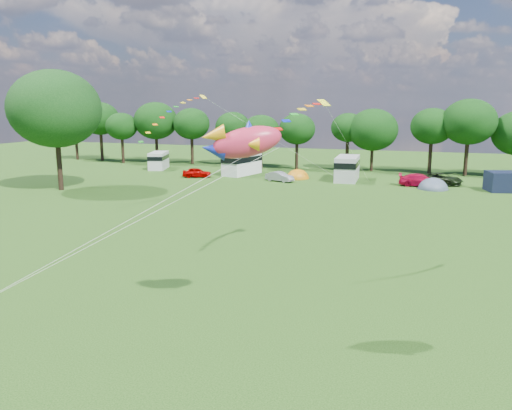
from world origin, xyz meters
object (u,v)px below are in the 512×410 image
(car_c, at_px, (421,180))
(campervan_c, at_px, (347,168))
(big_tree, at_px, (55,109))
(tent_orange, at_px, (298,178))
(campervan_b, at_px, (242,163))
(campervan_a, at_px, (159,160))
(car_b, at_px, (280,177))
(fish_kite, at_px, (241,142))
(car_a, at_px, (197,173))
(tent_greyblue, at_px, (433,189))
(car_d, at_px, (441,179))

(car_c, xyz_separation_m, campervan_c, (-8.95, 2.00, 0.91))
(big_tree, xyz_separation_m, tent_orange, (23.32, 17.14, -9.00))
(campervan_b, distance_m, tent_orange, 8.43)
(campervan_a, bearing_deg, campervan_c, -112.09)
(car_b, bearing_deg, campervan_a, 92.50)
(campervan_b, xyz_separation_m, tent_orange, (8.19, -1.18, -1.62))
(fish_kite, bearing_deg, car_b, 80.97)
(car_a, height_order, tent_greyblue, car_a)
(big_tree, relative_size, car_b, 3.83)
(big_tree, relative_size, campervan_c, 2.09)
(car_c, height_order, tent_orange, car_c)
(car_c, bearing_deg, campervan_b, 82.49)
(campervan_a, distance_m, fish_kite, 56.73)
(car_d, relative_size, campervan_a, 0.91)
(car_b, bearing_deg, tent_orange, -5.90)
(campervan_b, relative_size, tent_greyblue, 1.80)
(car_a, relative_size, campervan_c, 0.61)
(tent_orange, distance_m, fish_kite, 45.92)
(campervan_a, bearing_deg, car_d, -110.25)
(car_c, distance_m, campervan_a, 37.67)
(fish_kite, bearing_deg, big_tree, 116.67)
(car_d, xyz_separation_m, tent_greyblue, (-0.94, -3.87, -0.67))
(car_b, relative_size, fish_kite, 1.00)
(big_tree, bearing_deg, tent_orange, 36.31)
(car_c, distance_m, tent_orange, 15.40)
(big_tree, bearing_deg, car_d, 23.48)
(big_tree, xyz_separation_m, campervan_a, (1.22, 20.05, -7.66))
(car_c, xyz_separation_m, tent_greyblue, (1.39, -1.59, -0.71))
(big_tree, bearing_deg, car_c, 21.89)
(campervan_b, bearing_deg, car_a, 147.99)
(car_d, bearing_deg, car_a, 121.48)
(big_tree, height_order, fish_kite, big_tree)
(tent_greyblue, bearing_deg, fish_kite, -101.27)
(car_a, xyz_separation_m, car_c, (28.19, 1.71, 0.08))
(big_tree, xyz_separation_m, tent_greyblue, (40.01, 13.92, -9.00))
(tent_orange, distance_m, tent_greyblue, 17.00)
(big_tree, height_order, car_c, big_tree)
(car_d, height_order, tent_greyblue, car_d)
(campervan_c, bearing_deg, tent_orange, 90.94)
(tent_orange, xyz_separation_m, tent_greyblue, (16.69, -3.22, -0.00))
(car_c, relative_size, campervan_b, 0.72)
(car_c, bearing_deg, campervan_a, 82.37)
(campervan_b, height_order, tent_orange, campervan_b)
(campervan_a, height_order, tent_orange, campervan_a)
(fish_kite, bearing_deg, campervan_a, 100.16)
(car_c, height_order, car_d, car_c)
(car_a, xyz_separation_m, car_d, (30.52, 3.98, 0.05))
(campervan_c, distance_m, tent_orange, 6.57)
(campervan_c, xyz_separation_m, fish_kite, (2.13, -44.78, 6.41))
(campervan_b, bearing_deg, tent_orange, -83.97)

